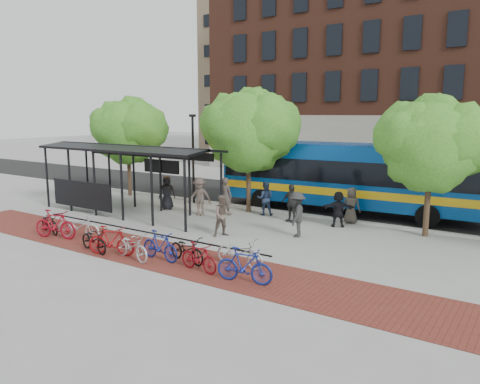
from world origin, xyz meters
The scene contains 32 objects.
ground centered at (0.00, 0.00, 0.00)m, with size 160.00×160.00×0.00m, color #9E9E99.
asphalt_street centered at (0.00, 8.00, 0.01)m, with size 160.00×8.00×0.01m, color black.
curb centered at (0.00, 4.00, 0.06)m, with size 160.00×0.25×0.12m, color #B7B7B2.
brick_strip centered at (-2.00, -5.00, 0.00)m, with size 24.00×3.00×0.01m, color maroon.
bike_rack_rail centered at (-3.30, -4.10, 0.00)m, with size 12.00×0.05×0.95m, color black.
building_tower centered at (-16.00, 40.00, 15.00)m, with size 22.00×22.00×30.00m, color #7A664C.
bus_shelter centered at (-8.13, -0.48, 3.00)m, with size 10.60×3.07×3.60m.
tree_a centered at (-11.91, 3.35, 4.24)m, with size 4.90×4.00×6.18m.
tree_b centered at (-2.90, 3.35, 4.46)m, with size 5.15×4.20×6.47m.
tree_c centered at (6.09, 3.35, 4.05)m, with size 4.66×3.80×5.92m.
lamp_post_left centered at (-7.00, 3.60, 2.75)m, with size 0.35×0.20×5.12m.
bus centered at (1.37, 6.02, 2.08)m, with size 13.55×3.80×3.62m.
bike_0 centered at (-7.81, -5.31, 0.47)m, with size 0.62×1.78×0.93m, color black.
bike_1 centered at (-6.83, -5.72, 0.61)m, with size 0.57×2.02×1.22m, color maroon.
bike_2 centered at (-5.99, -5.19, 0.53)m, with size 0.71×2.03×1.07m, color #BABBBD.
bike_4 centered at (-3.93, -6.08, 0.48)m, with size 0.63×1.81×0.95m, color black.
bike_5 centered at (-3.03, -6.02, 0.56)m, with size 0.52×1.85×1.11m, color maroon.
bike_6 centered at (-2.02, -5.96, 0.51)m, with size 0.67×1.93×1.01m, color #B3B2B5.
bike_7 centered at (-1.12, -5.46, 0.54)m, with size 0.51×1.79×1.07m, color navy.
bike_8 centered at (-0.18, -5.10, 0.48)m, with size 0.63×1.81×0.95m, color black.
bike_9 centered at (0.78, -5.63, 0.49)m, with size 0.46×1.63×0.98m, color maroon.
bike_10 centered at (1.62, -4.45, 0.51)m, with size 0.67×1.92×1.01m, color #A7A6A9.
bike_11 centered at (2.62, -5.68, 0.56)m, with size 0.53×1.87×1.12m, color navy.
pedestrian_0 centered at (-7.04, 1.36, 0.92)m, with size 0.90×0.59×1.84m, color black.
pedestrian_1 centered at (-3.54, 1.97, 0.98)m, with size 0.71×0.47×1.95m, color #433A35.
pedestrian_2 centered at (-1.84, 3.07, 0.87)m, with size 0.85×0.66×1.75m, color #1F2D48.
pedestrian_3 centered at (-4.53, 1.08, 0.99)m, with size 1.28×0.73×1.98m, color brown.
pedestrian_4 centered at (-0.03, 2.48, 0.92)m, with size 1.08×0.45×1.85m, color #292929.
pedestrian_5 centered at (2.25, 2.78, 0.84)m, with size 1.55×0.49×1.67m, color black.
pedestrian_6 centered at (2.49, 3.80, 0.86)m, with size 0.85×0.55×1.73m, color #464038.
pedestrian_8 centered at (-1.20, -1.50, 0.89)m, with size 0.86×0.67×1.78m, color brown.
pedestrian_9 centered at (1.45, 0.16, 0.97)m, with size 1.25×0.72×1.93m, color #292929.
Camera 1 is at (10.20, -17.25, 5.23)m, focal length 35.00 mm.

